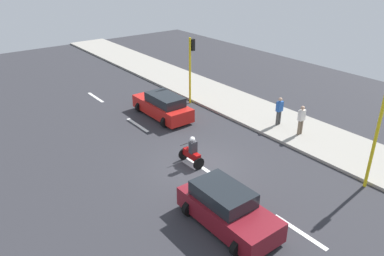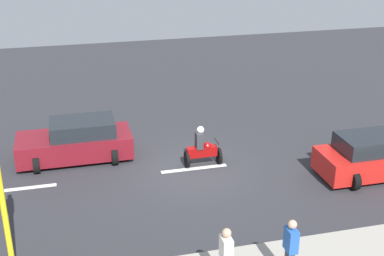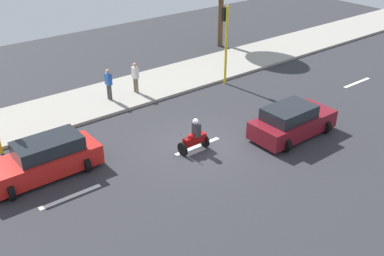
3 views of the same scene
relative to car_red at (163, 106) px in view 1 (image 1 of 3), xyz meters
The scene contains 13 objects.
ground_plane 6.51m from the car_red, 107.60° to the right, with size 40.00×60.00×0.10m, color #2D2D33.
sidewalk 7.99m from the car_red, 50.70° to the right, with size 4.00×60.00×0.15m, color #9E998E.
lane_stripe_north 12.34m from the car_red, 99.13° to the right, with size 0.20×2.40×0.01m, color white.
lane_stripe_mid 6.50m from the car_red, 107.60° to the right, with size 0.20×2.40×0.01m, color white.
lane_stripe_south 2.09m from the car_red, behind, with size 0.20×2.40×0.01m, color white.
lane_stripe_far_south 6.20m from the car_red, 108.52° to the left, with size 0.20×2.40×0.01m, color white.
car_red is the anchor object (origin of this frame).
car_maroon 10.85m from the car_red, 110.59° to the right, with size 2.22×4.14×1.52m.
motorcycle 6.20m from the car_red, 110.43° to the right, with size 0.60×1.30×1.53m.
pedestrian_near_signal 8.41m from the car_red, 57.15° to the right, with size 0.40×0.24×1.69m.
pedestrian_by_tree 7.14m from the car_red, 49.81° to the right, with size 0.40×0.24×1.69m.
traffic_light_corner 12.56m from the car_red, 76.47° to the right, with size 0.49×0.24×4.50m.
traffic_light_midblock 3.74m from the car_red, 16.35° to the left, with size 0.49×0.24×4.50m.
Camera 1 is at (-9.81, -12.22, 9.40)m, focal length 34.86 mm.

